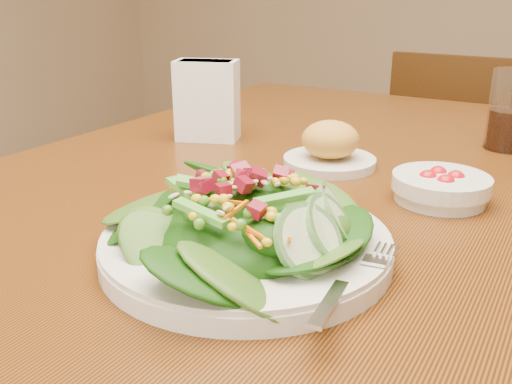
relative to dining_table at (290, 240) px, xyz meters
The scene contains 7 objects.
dining_table is the anchor object (origin of this frame).
chair_far 1.12m from the dining_table, 89.21° to the left, with size 0.39×0.39×0.82m.
salad_plate 0.30m from the dining_table, 71.11° to the right, with size 0.30×0.30×0.09m.
bread_plate 0.15m from the dining_table, 70.33° to the left, with size 0.14×0.14×0.07m.
tomato_bowl 0.24m from the dining_table, ahead, with size 0.12×0.12×0.04m.
drinking_glass 0.43m from the dining_table, 52.29° to the left, with size 0.08×0.08×0.13m.
napkin_holder 0.31m from the dining_table, 153.63° to the left, with size 0.12×0.09×0.14m.
Camera 1 is at (0.35, -0.70, 1.02)m, focal length 40.00 mm.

